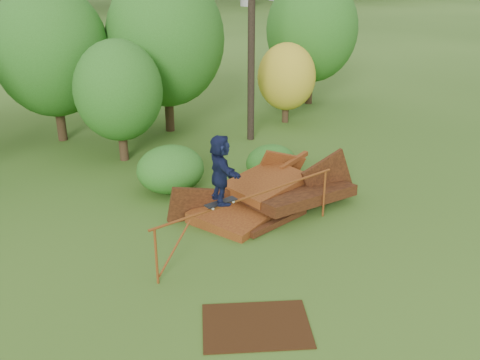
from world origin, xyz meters
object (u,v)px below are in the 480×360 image
scrap_pile (270,195)px  utility_pole (252,10)px  flat_plate (256,326)px  skater (220,169)px

scrap_pile → utility_pole: bearing=62.8°
flat_plate → scrap_pile: bearing=52.6°
scrap_pile → skater: 3.77m
skater → flat_plate: 3.67m
skater → flat_plate: size_ratio=0.77×
skater → scrap_pile: bearing=-45.7°
skater → utility_pole: size_ratio=0.17×
flat_plate → utility_pole: 12.98m
scrap_pile → flat_plate: bearing=-127.4°
scrap_pile → utility_pole: size_ratio=0.59×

